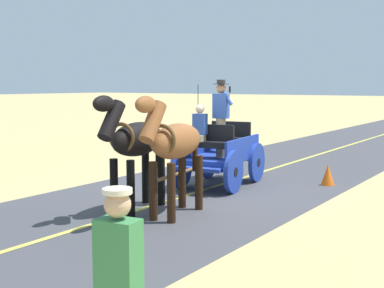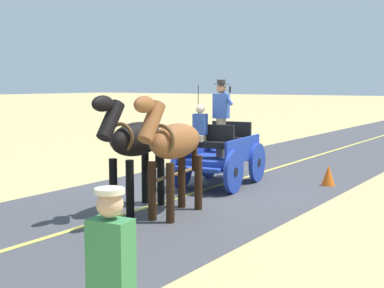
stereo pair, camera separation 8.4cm
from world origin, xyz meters
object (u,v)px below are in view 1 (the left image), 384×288
Objects in this scene: horse_near_side at (174,144)px; traffic_cone at (328,175)px; horse_off_side at (135,142)px; horse_drawn_carriage at (219,152)px.

traffic_cone is (-1.31, -4.42, -1.07)m from horse_near_side.
horse_near_side is at bearing -172.00° from horse_off_side.
horse_drawn_carriage is 3.10m from horse_near_side.
horse_near_side is 0.83m from horse_off_side.
horse_drawn_carriage is 9.02× the size of traffic_cone.
horse_drawn_carriage is 2.66m from traffic_cone.
horse_near_side reaches higher than traffic_cone.
horse_off_side is 5.12m from traffic_cone.
horse_drawn_carriage reaches higher than traffic_cone.
horse_drawn_carriage reaches higher than horse_near_side.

